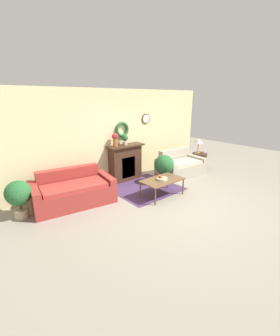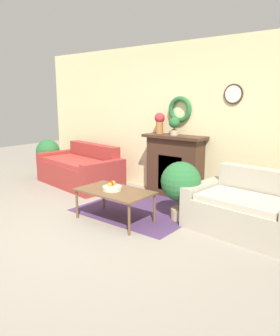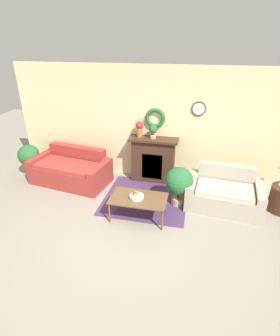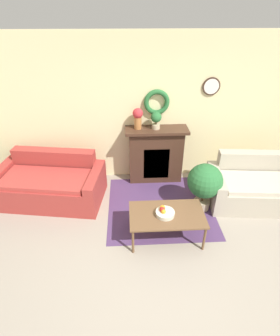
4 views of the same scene
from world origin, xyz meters
name	(u,v)px [view 1 (image 1 of 4)]	position (x,y,z in m)	size (l,w,h in m)	color
ground_plane	(181,207)	(0.00, 0.00, 0.00)	(16.00, 16.00, 0.00)	gray
floor_rug	(144,188)	(0.09, 1.44, 0.00)	(1.80, 1.74, 0.01)	#4C335B
wall_back	(119,136)	(0.00, 2.52, 1.35)	(6.80, 0.15, 2.70)	beige
fireplace	(125,162)	(0.08, 2.31, 0.56)	(1.15, 0.41, 1.10)	#42281C
couch_left	(73,192)	(-1.85, 1.79, 0.30)	(1.97, 1.22, 0.81)	#9E332D
loveseat_right	(180,166)	(1.73, 1.53, 0.29)	(1.58, 1.06, 0.81)	#B2A893
coffee_table	(162,181)	(0.09, 0.73, 0.41)	(1.09, 0.64, 0.45)	brown
fruit_bowl	(162,178)	(0.05, 0.72, 0.49)	(0.27, 0.27, 0.12)	beige
side_table_by_loveseat	(199,160)	(2.88, 1.61, 0.27)	(0.52, 0.52, 0.54)	#42281C
table_lamp	(198,141)	(2.82, 1.66, 0.98)	(0.32, 0.32, 0.54)	#B28E42
mug	(204,152)	(3.00, 1.52, 0.59)	(0.07, 0.07, 0.09)	silver
vase_on_mantel_left	(115,139)	(-0.26, 2.32, 1.33)	(0.19, 0.19, 0.38)	#AD6B38
potted_plant_on_mantel	(125,139)	(0.07, 2.30, 1.29)	(0.19, 0.19, 0.32)	tan
potted_plant_floor_by_couch	(19,195)	(-3.00, 1.86, 0.52)	(0.53, 0.53, 0.83)	tan
potted_plant_floor_by_loveseat	(164,166)	(0.80, 1.36, 0.54)	(0.58, 0.58, 0.86)	tan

